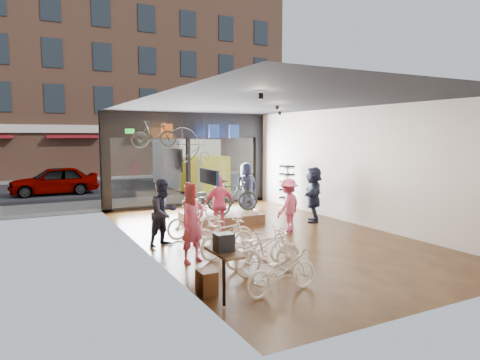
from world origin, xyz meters
TOP-DOWN VIEW (x-y plane):
  - ground_plane at (0.00, 0.00)m, footprint 7.00×12.00m
  - ceiling at (0.00, 0.00)m, footprint 7.00×12.00m
  - wall_left at (-3.52, 0.00)m, footprint 0.04×12.00m
  - wall_right at (3.52, 0.00)m, footprint 0.04×12.00m
  - wall_back at (0.00, -6.02)m, footprint 7.00×0.04m
  - storefront at (0.00, 6.00)m, footprint 7.00×0.26m
  - exit_sign at (-2.40, 5.88)m, footprint 0.35×0.06m
  - street_road at (0.00, 15.00)m, footprint 30.00×18.00m
  - sidewalk_near at (0.00, 7.20)m, footprint 30.00×2.40m
  - sidewalk_far at (0.00, 19.00)m, footprint 30.00×2.00m
  - opposite_building at (0.00, 21.50)m, footprint 26.00×5.00m
  - street_car at (-4.71, 12.00)m, footprint 4.06×1.63m
  - box_truck at (2.04, 11.00)m, footprint 2.27×6.80m
  - floor_bike_0 at (-2.06, -4.22)m, footprint 1.63×0.70m
  - floor_bike_1 at (-1.71, -3.20)m, footprint 1.57×0.45m
  - floor_bike_2 at (-1.62, -2.66)m, footprint 1.67×0.59m
  - floor_bike_3 at (-1.92, -1.67)m, footprint 1.59×0.71m
  - floor_bike_4 at (-1.63, -0.80)m, footprint 1.64×0.78m
  - floor_bike_5 at (-1.92, 0.48)m, footprint 1.61×0.47m
  - display_platform at (-0.28, 2.22)m, footprint 2.40×1.80m
  - display_bike_left at (-0.98, 1.69)m, footprint 1.84×0.92m
  - display_bike_mid at (0.23, 2.37)m, footprint 1.85×0.97m
  - display_bike_right at (-0.52, 2.76)m, footprint 1.83×0.97m
  - customer_0 at (-2.77, -1.62)m, footprint 0.77×0.65m
  - customer_1 at (-2.92, 0.07)m, footprint 1.06×0.97m
  - customer_2 at (-0.97, 0.85)m, footprint 1.00×0.43m
  - customer_3 at (0.86, -0.10)m, footprint 1.21×1.01m
  - customer_4 at (1.47, 3.64)m, footprint 0.94×0.64m
  - customer_5 at (2.50, 0.84)m, footprint 1.49×1.69m
  - sunglasses_rack at (2.95, 3.11)m, footprint 0.59×0.51m
  - wall_merch at (-3.38, -3.50)m, footprint 0.40×2.40m
  - penny_farthing at (-0.52, 4.45)m, footprint 1.65×0.06m
  - hung_bike at (-1.94, 4.20)m, footprint 1.63×0.70m
  - jersey_left at (-1.14, 5.20)m, footprint 0.45×0.03m
  - jersey_mid at (0.82, 5.20)m, footprint 0.45×0.03m
  - jersey_right at (1.72, 5.20)m, footprint 0.45×0.03m

SIDE VIEW (x-z plane):
  - ground_plane at x=0.00m, z-range -0.04..0.00m
  - street_road at x=0.00m, z-range -0.02..0.00m
  - sidewalk_near at x=0.00m, z-range 0.00..0.12m
  - sidewalk_far at x=0.00m, z-range 0.00..0.12m
  - display_platform at x=-0.28m, z-range 0.00..0.30m
  - floor_bike_4 at x=-1.63m, z-range 0.00..0.83m
  - floor_bike_0 at x=-2.06m, z-range 0.00..0.83m
  - floor_bike_2 at x=-1.62m, z-range 0.00..0.88m
  - floor_bike_3 at x=-1.92m, z-range 0.00..0.92m
  - floor_bike_1 at x=-1.71m, z-range 0.00..0.94m
  - floor_bike_5 at x=-1.92m, z-range 0.00..0.97m
  - street_car at x=-4.71m, z-range 0.00..1.38m
  - display_bike_right at x=-0.52m, z-range 0.30..1.21m
  - display_bike_left at x=-0.98m, z-range 0.30..1.23m
  - customer_3 at x=0.86m, z-range 0.00..1.62m
  - display_bike_mid at x=0.23m, z-range 0.30..1.37m
  - customer_2 at x=-0.97m, z-range 0.00..1.70m
  - sunglasses_rack at x=2.95m, z-range 0.00..1.76m
  - customer_1 at x=-2.92m, z-range 0.00..1.77m
  - customer_0 at x=-2.77m, z-range 0.00..1.81m
  - customer_5 at x=2.50m, z-range 0.00..1.85m
  - customer_4 at x=1.47m, z-range 0.00..1.85m
  - wall_merch at x=-3.38m, z-range 0.00..2.60m
  - box_truck at x=2.04m, z-range 0.00..2.68m
  - wall_left at x=-3.52m, z-range 0.00..3.80m
  - wall_right at x=3.52m, z-range 0.00..3.80m
  - wall_back at x=0.00m, z-range 0.00..3.80m
  - storefront at x=0.00m, z-range 0.00..3.80m
  - penny_farthing at x=-0.52m, z-range 1.84..3.16m
  - hung_bike at x=-1.94m, z-range 2.45..3.40m
  - exit_sign at x=-2.40m, z-range 2.96..3.14m
  - jersey_left at x=-1.14m, z-range 2.77..3.32m
  - jersey_mid at x=0.82m, z-range 2.77..3.32m
  - jersey_right at x=1.72m, z-range 2.77..3.32m
  - ceiling at x=0.00m, z-range 3.80..3.84m
  - opposite_building at x=0.00m, z-range 0.00..14.00m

